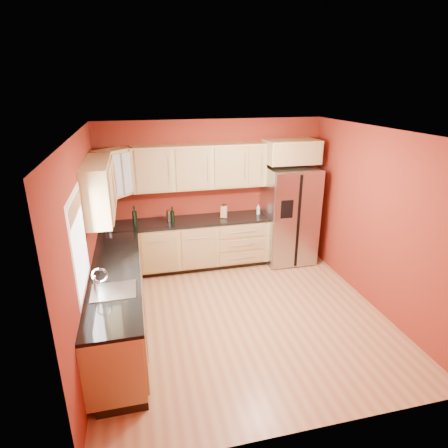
# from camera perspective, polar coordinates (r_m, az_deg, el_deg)

# --- Properties ---
(floor) EXTENTS (4.00, 4.00, 0.00)m
(floor) POSITION_cam_1_polar(r_m,az_deg,el_deg) (5.59, 2.78, -13.74)
(floor) COLOR #A96741
(floor) RESTS_ON ground
(ceiling) EXTENTS (4.00, 4.00, 0.00)m
(ceiling) POSITION_cam_1_polar(r_m,az_deg,el_deg) (4.66, 3.34, 13.79)
(ceiling) COLOR silver
(ceiling) RESTS_ON wall_back
(wall_back) EXTENTS (4.00, 0.04, 2.60)m
(wall_back) POSITION_cam_1_polar(r_m,az_deg,el_deg) (6.82, -1.72, 4.77)
(wall_back) COLOR maroon
(wall_back) RESTS_ON floor
(wall_front) EXTENTS (4.00, 0.04, 2.60)m
(wall_front) POSITION_cam_1_polar(r_m,az_deg,el_deg) (3.32, 13.08, -13.64)
(wall_front) COLOR maroon
(wall_front) RESTS_ON floor
(wall_left) EXTENTS (0.04, 4.00, 2.60)m
(wall_left) POSITION_cam_1_polar(r_m,az_deg,el_deg) (4.84, -20.35, -3.21)
(wall_left) COLOR maroon
(wall_left) RESTS_ON floor
(wall_right) EXTENTS (0.04, 4.00, 2.60)m
(wall_right) POSITION_cam_1_polar(r_m,az_deg,el_deg) (5.84, 22.21, 0.53)
(wall_right) COLOR maroon
(wall_right) RESTS_ON floor
(base_cabinets_back) EXTENTS (2.90, 0.60, 0.88)m
(base_cabinets_back) POSITION_cam_1_polar(r_m,az_deg,el_deg) (6.74, -5.70, -3.28)
(base_cabinets_back) COLOR tan
(base_cabinets_back) RESTS_ON floor
(base_cabinets_left) EXTENTS (0.60, 2.80, 0.88)m
(base_cabinets_left) POSITION_cam_1_polar(r_m,az_deg,el_deg) (5.20, -15.84, -11.69)
(base_cabinets_left) COLOR tan
(base_cabinets_left) RESTS_ON floor
(countertop_back) EXTENTS (2.90, 0.62, 0.04)m
(countertop_back) POSITION_cam_1_polar(r_m,az_deg,el_deg) (6.56, -5.83, 0.37)
(countertop_back) COLOR black
(countertop_back) RESTS_ON base_cabinets_back
(countertop_left) EXTENTS (0.62, 2.80, 0.04)m
(countertop_left) POSITION_cam_1_polar(r_m,az_deg,el_deg) (4.97, -16.23, -7.17)
(countertop_left) COLOR black
(countertop_left) RESTS_ON base_cabinets_left
(upper_cabinets_back) EXTENTS (2.30, 0.33, 0.75)m
(upper_cabinets_back) POSITION_cam_1_polar(r_m,az_deg,el_deg) (6.49, -3.65, 8.71)
(upper_cabinets_back) COLOR tan
(upper_cabinets_back) RESTS_ON wall_back
(upper_cabinets_left) EXTENTS (0.33, 1.35, 0.75)m
(upper_cabinets_left) POSITION_cam_1_polar(r_m,az_deg,el_deg) (5.34, -18.52, 5.15)
(upper_cabinets_left) COLOR tan
(upper_cabinets_left) RESTS_ON wall_left
(corner_upper_cabinet) EXTENTS (0.67, 0.67, 0.75)m
(corner_upper_cabinet) POSITION_cam_1_polar(r_m,az_deg,el_deg) (6.25, -16.41, 7.47)
(corner_upper_cabinet) COLOR tan
(corner_upper_cabinet) RESTS_ON wall_back
(over_fridge_cabinet) EXTENTS (0.92, 0.60, 0.40)m
(over_fridge_cabinet) POSITION_cam_1_polar(r_m,az_deg,el_deg) (6.78, 10.20, 10.87)
(over_fridge_cabinet) COLOR tan
(over_fridge_cabinet) RESTS_ON wall_back
(refrigerator) EXTENTS (0.90, 0.75, 1.78)m
(refrigerator) POSITION_cam_1_polar(r_m,az_deg,el_deg) (6.99, 9.85, 1.36)
(refrigerator) COLOR #ACACB1
(refrigerator) RESTS_ON floor
(window) EXTENTS (0.03, 0.90, 1.00)m
(window) POSITION_cam_1_polar(r_m,az_deg,el_deg) (4.29, -21.15, -2.72)
(window) COLOR white
(window) RESTS_ON wall_left
(sink_faucet) EXTENTS (0.50, 0.42, 0.30)m
(sink_faucet) POSITION_cam_1_polar(r_m,az_deg,el_deg) (4.45, -16.65, -8.14)
(sink_faucet) COLOR silver
(sink_faucet) RESTS_ON countertop_left
(canister_left) EXTENTS (0.14, 0.14, 0.18)m
(canister_left) POSITION_cam_1_polar(r_m,az_deg,el_deg) (6.46, -17.29, 0.21)
(canister_left) COLOR #ACACB1
(canister_left) RESTS_ON countertop_back
(canister_right) EXTENTS (0.13, 0.13, 0.19)m
(canister_right) POSITION_cam_1_polar(r_m,az_deg,el_deg) (6.55, -8.26, 1.29)
(canister_right) COLOR #ACACB1
(canister_right) RESTS_ON countertop_back
(wine_bottle_a) EXTENTS (0.08, 0.08, 0.29)m
(wine_bottle_a) POSITION_cam_1_polar(r_m,az_deg,el_deg) (6.41, -7.87, 1.37)
(wine_bottle_a) COLOR black
(wine_bottle_a) RESTS_ON countertop_back
(wine_bottle_b) EXTENTS (0.09, 0.09, 0.35)m
(wine_bottle_b) POSITION_cam_1_polar(r_m,az_deg,el_deg) (6.40, -13.46, 1.21)
(wine_bottle_b) COLOR black
(wine_bottle_b) RESTS_ON countertop_back
(knife_block) EXTENTS (0.13, 0.13, 0.21)m
(knife_block) POSITION_cam_1_polar(r_m,az_deg,el_deg) (6.64, -0.01, 1.88)
(knife_block) COLOR #A87E51
(knife_block) RESTS_ON countertop_back
(soap_dispenser) EXTENTS (0.08, 0.08, 0.18)m
(soap_dispenser) POSITION_cam_1_polar(r_m,az_deg,el_deg) (6.85, 5.25, 2.23)
(soap_dispenser) COLOR silver
(soap_dispenser) RESTS_ON countertop_back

